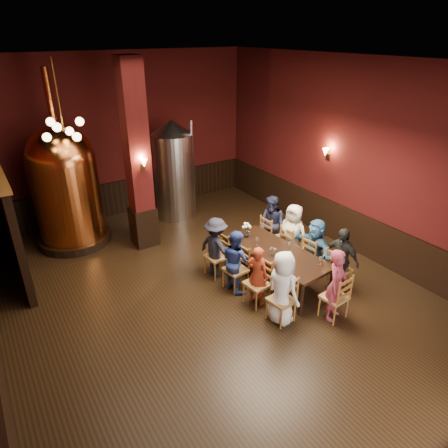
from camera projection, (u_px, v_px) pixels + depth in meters
room at (210, 193)px, 7.36m from camera, size 10.00×10.02×4.50m
wainscot_right at (345, 226)px, 10.06m from camera, size 0.08×9.90×1.00m
wainscot_back at (125, 196)px, 11.88m from camera, size 7.90×0.08×1.00m
column at (137, 159)px, 9.33m from camera, size 0.58×0.58×4.50m
partition at (9, 222)px, 8.68m from camera, size 0.22×3.50×2.40m
pendant_cluster at (63, 129)px, 8.30m from camera, size 0.90×0.90×1.70m
sconce_wall at (328, 154)px, 9.88m from camera, size 0.20×0.20×0.36m
sconce_column at (142, 164)px, 9.12m from camera, size 0.20×0.20×0.36m
dining_table at (276, 253)px, 8.47m from camera, size 1.23×2.49×0.75m
chair_0 at (281, 300)px, 7.40m from camera, size 0.50×0.50×0.92m
person_0 at (282, 288)px, 7.28m from camera, size 0.53×0.76×1.46m
chair_1 at (257, 284)px, 7.87m from camera, size 0.50×0.50×0.92m
person_1 at (257, 276)px, 7.79m from camera, size 0.46×0.55×1.29m
chair_2 at (236, 269)px, 8.33m from camera, size 0.50×0.50×0.92m
person_2 at (236, 260)px, 8.24m from camera, size 0.33×0.66×1.36m
chair_3 at (216, 257)px, 8.80m from camera, size 0.50×0.50×0.92m
person_3 at (216, 247)px, 8.70m from camera, size 0.74×1.00×1.38m
chair_4 at (339, 269)px, 8.34m from camera, size 0.50×0.50×0.92m
person_4 at (340, 259)px, 8.23m from camera, size 0.51×0.88×1.41m
chair_5 at (314, 256)px, 8.81m from camera, size 0.50×0.50×0.92m
person_5 at (315, 248)px, 8.72m from camera, size 0.50×1.28×1.35m
chair_6 at (292, 245)px, 9.28m from camera, size 0.50×0.50×0.92m
person_6 at (292, 234)px, 9.16m from camera, size 0.68×0.83×1.47m
chair_7 at (271, 234)px, 9.75m from camera, size 0.50×0.50×0.92m
person_7 at (272, 225)px, 9.64m from camera, size 0.48×0.76×1.44m
chair_8 at (334, 297)px, 7.48m from camera, size 0.50×0.50×0.92m
person_8 at (336, 285)px, 7.36m from camera, size 0.63×0.54×1.45m
copper_kettle at (66, 185)px, 9.72m from camera, size 1.80×1.80×4.26m
steel_vessel at (174, 170)px, 11.25m from camera, size 1.47×1.47×2.81m
rose_vase at (247, 228)px, 8.92m from camera, size 0.21×0.21×0.35m
wine_glass_0 at (249, 235)px, 8.92m from camera, size 0.07×0.07×0.17m
wine_glass_1 at (271, 251)px, 8.26m from camera, size 0.07×0.07×0.17m
wine_glass_2 at (320, 261)px, 7.92m from camera, size 0.07×0.07×0.17m
wine_glass_3 at (289, 246)px, 8.47m from camera, size 0.07×0.07×0.17m
wine_glass_4 at (274, 252)px, 8.23m from camera, size 0.07×0.07×0.17m
wine_glass_5 at (257, 242)px, 8.64m from camera, size 0.07×0.07×0.17m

